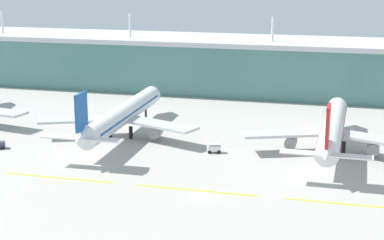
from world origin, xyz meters
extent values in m
plane|color=#A8A59E|center=(0.00, 0.00, 0.00)|extent=(600.00, 600.00, 0.00)
cube|color=slate|center=(0.00, 113.88, 9.62)|extent=(280.00, 28.00, 19.24)
cube|color=silver|center=(0.00, 113.88, 20.14)|extent=(288.00, 34.00, 1.80)
cylinder|color=silver|center=(-112.00, 108.28, 25.54)|extent=(0.90, 0.90, 9.00)
cylinder|color=silver|center=(-56.00, 108.28, 25.54)|extent=(0.90, 0.90, 9.00)
cylinder|color=silver|center=(0.00, 108.28, 25.54)|extent=(0.90, 0.90, 9.00)
cylinder|color=white|center=(-34.93, 43.15, 6.50)|extent=(6.40, 56.19, 5.80)
cone|color=white|center=(-35.26, 73.22, 6.50)|extent=(5.55, 4.06, 5.51)
cone|color=white|center=(-34.60, 12.09, 7.70)|extent=(5.00, 6.68, 5.72)
cube|color=#19519E|center=(-34.61, 13.09, 14.15)|extent=(0.77, 6.41, 9.50)
cube|color=white|center=(-40.11, 12.53, 7.50)|extent=(10.03, 3.31, 0.36)
cube|color=white|center=(-29.11, 12.65, 7.50)|extent=(10.03, 3.31, 0.36)
cube|color=#B7BABF|center=(-46.89, 38.60, 5.20)|extent=(24.77, 15.51, 0.70)
cylinder|color=gray|center=(-45.70, 40.06, 2.40)|extent=(3.25, 4.53, 3.20)
cube|color=#B7BABF|center=(-22.89, 38.86, 5.20)|extent=(24.83, 15.08, 0.70)
cylinder|color=gray|center=(-24.10, 40.29, 2.40)|extent=(3.25, 4.53, 3.20)
cylinder|color=black|center=(-35.16, 64.20, 1.80)|extent=(0.70, 0.70, 3.60)
cylinder|color=black|center=(-38.10, 40.12, 1.80)|extent=(1.10, 1.10, 3.60)
cylinder|color=black|center=(-31.70, 40.19, 1.80)|extent=(1.10, 1.10, 3.60)
cube|color=#19519E|center=(-34.93, 43.15, 6.90)|extent=(6.38, 50.58, 0.60)
cylinder|color=white|center=(25.44, 42.57, 6.50)|extent=(6.52, 52.32, 5.80)
cone|color=white|center=(25.83, 70.69, 6.50)|extent=(5.56, 4.08, 5.51)
cone|color=white|center=(25.04, 13.45, 7.70)|extent=(5.02, 6.70, 5.72)
cube|color=red|center=(25.06, 14.45, 14.15)|extent=(0.79, 6.41, 9.50)
cube|color=white|center=(19.55, 14.03, 7.50)|extent=(10.04, 3.34, 0.36)
cube|color=white|center=(30.55, 13.88, 7.50)|extent=(10.04, 3.34, 0.36)
cube|color=#B7BABF|center=(13.38, 38.32, 5.20)|extent=(24.83, 15.02, 0.70)
cylinder|color=gray|center=(14.60, 39.74, 2.40)|extent=(3.26, 4.54, 3.20)
cube|color=#B7BABF|center=(37.38, 37.98, 5.20)|extent=(24.76, 15.57, 0.70)
cylinder|color=gray|center=(36.20, 39.44, 2.40)|extent=(3.26, 4.54, 3.20)
cylinder|color=black|center=(25.72, 62.16, 1.80)|extent=(0.70, 0.70, 3.60)
cylinder|color=black|center=(22.20, 39.62, 1.80)|extent=(1.10, 1.10, 3.60)
cylinder|color=black|center=(28.60, 39.53, 1.80)|extent=(1.10, 1.10, 3.60)
cube|color=red|center=(25.44, 42.57, 6.90)|extent=(6.49, 47.10, 0.60)
cube|color=yellow|center=(-37.00, 3.46, 0.02)|extent=(28.00, 0.70, 0.04)
cube|color=yellow|center=(-3.00, 3.46, 0.02)|extent=(28.00, 0.70, 0.04)
cube|color=yellow|center=(31.00, 3.46, 0.02)|extent=(28.00, 0.70, 0.04)
cube|color=silver|center=(-5.27, 32.60, 1.25)|extent=(3.99, 2.88, 1.60)
cube|color=silver|center=(-5.27, 32.60, 2.40)|extent=(3.65, 2.76, 0.16)
cylinder|color=black|center=(-4.34, 33.77, 0.45)|extent=(0.97, 0.63, 0.90)
cylinder|color=black|center=(-3.81, 32.24, 0.45)|extent=(0.97, 0.63, 0.90)
cylinder|color=black|center=(-6.72, 32.95, 0.45)|extent=(0.97, 0.63, 0.90)
cylinder|color=black|center=(-6.19, 31.42, 0.45)|extent=(0.97, 0.63, 0.90)
cylinder|color=black|center=(-62.23, 21.15, 0.45)|extent=(0.96, 0.73, 0.90)
cylinder|color=black|center=(-63.24, 23.06, 0.45)|extent=(0.96, 0.73, 0.90)
camera|label=1|loc=(29.79, -127.08, 50.66)|focal=59.23mm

